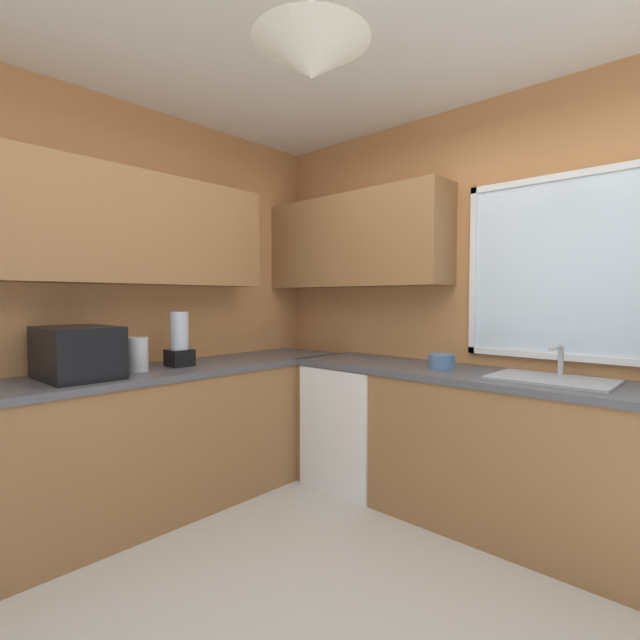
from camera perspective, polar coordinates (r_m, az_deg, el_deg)
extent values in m
cube|color=#C6844C|center=(3.24, 21.07, 1.97)|extent=(3.79, 0.06, 2.66)
cube|color=#C6844C|center=(3.31, -25.12, 1.91)|extent=(0.06, 3.59, 2.66)
cube|color=silver|center=(3.08, 28.60, 5.79)|extent=(1.13, 0.02, 1.02)
cube|color=white|center=(3.14, 28.78, 15.49)|extent=(1.21, 0.04, 0.04)
cube|color=white|center=(3.08, 28.34, -4.09)|extent=(1.21, 0.04, 0.04)
cube|color=white|center=(3.26, 18.52, 5.78)|extent=(0.04, 0.04, 1.10)
cube|color=olive|center=(3.09, -27.43, 10.60)|extent=(0.32, 2.43, 0.70)
cube|color=olive|center=(3.64, 4.18, 9.64)|extent=(1.57, 0.32, 0.70)
cone|color=silver|center=(1.94, -1.08, 29.62)|extent=(0.44, 0.44, 0.14)
cube|color=olive|center=(3.13, -22.36, -14.63)|extent=(0.62, 3.17, 0.87)
cube|color=#4C4C51|center=(3.03, -22.51, -6.36)|extent=(0.65, 3.20, 0.04)
cube|color=olive|center=(2.99, 22.16, -15.46)|extent=(2.85, 0.62, 0.87)
cube|color=#4C4C51|center=(2.89, 22.32, -6.81)|extent=(2.88, 0.65, 0.04)
cube|color=white|center=(3.48, 4.68, -12.75)|extent=(0.60, 0.60, 0.87)
cube|color=black|center=(2.90, -27.88, -3.58)|extent=(0.48, 0.36, 0.29)
cylinder|color=#B7B7BC|center=(3.02, -21.63, -3.99)|extent=(0.12, 0.12, 0.21)
cube|color=#9EA0A5|center=(2.81, 26.79, -6.65)|extent=(0.61, 0.40, 0.02)
cylinder|color=#B7B7BC|center=(2.95, 27.68, -4.55)|extent=(0.03, 0.03, 0.18)
cylinder|color=#B7B7BC|center=(2.85, 27.19, -3.07)|extent=(0.02, 0.20, 0.02)
cylinder|color=#4C7099|center=(3.05, 14.85, -4.97)|extent=(0.17, 0.17, 0.09)
cube|color=black|center=(3.17, -17.02, -4.51)|extent=(0.15, 0.15, 0.11)
cylinder|color=#B2BCC6|center=(3.16, -17.07, -1.27)|extent=(0.12, 0.12, 0.25)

